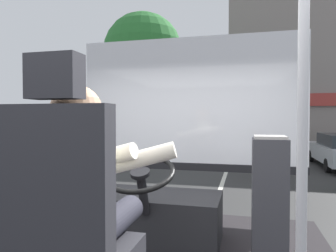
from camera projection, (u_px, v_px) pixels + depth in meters
name	position (u px, v px, depth m)	size (l,w,h in m)	color
ground	(226.00, 173.00, 10.42)	(18.00, 44.00, 0.06)	#2E2E2E
driver_seat	(70.00, 232.00, 1.34)	(0.48, 0.48, 1.31)	black
bus_driver	(86.00, 186.00, 1.46)	(0.80, 0.60, 0.75)	#282833
steering_console	(155.00, 215.00, 2.62)	(1.10, 0.93, 0.76)	black
handrail_pole	(303.00, 112.00, 1.26)	(0.04, 0.04, 2.16)	#B7B7BC
fare_box	(269.00, 201.00, 2.17)	(0.24, 0.27, 0.93)	#333338
windshield_panel	(188.00, 119.00, 3.41)	(2.50, 0.08, 1.48)	silver
street_tree	(143.00, 53.00, 12.61)	(3.23, 3.23, 6.17)	#4C3828
parked_car_red	(310.00, 139.00, 16.74)	(1.77, 3.82, 1.32)	maroon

